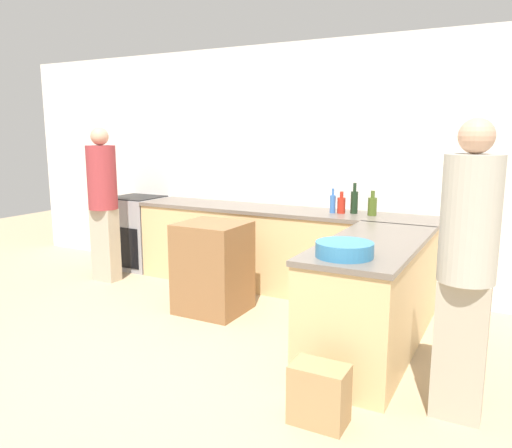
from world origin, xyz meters
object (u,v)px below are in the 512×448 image
wine_bottle_dark (354,201)px  person_at_peninsula (467,261)px  range_oven (138,232)px  paper_bag (319,394)px  mixing_bowl (344,249)px  island_table (213,267)px  person_by_range (103,199)px  olive_oil_bottle (372,206)px  hot_sauce_bottle (341,205)px  water_bottle_blue (333,203)px

wine_bottle_dark → person_at_peninsula: bearing=-56.4°
range_oven → paper_bag: bearing=-33.9°
mixing_bowl → person_at_peninsula: person_at_peninsula is taller
island_table → person_by_range: bearing=170.5°
range_oven → mixing_bowl: mixing_bowl is taller
mixing_bowl → olive_oil_bottle: (-0.29, 1.76, 0.05)m
island_table → wine_bottle_dark: 1.59m
hot_sauce_bottle → paper_bag: 2.52m
person_by_range → paper_bag: bearing=-26.1°
paper_bag → hot_sauce_bottle: bearing=105.9°
mixing_bowl → water_bottle_blue: size_ratio=1.53×
water_bottle_blue → person_at_peninsula: person_at_peninsula is taller
mixing_bowl → olive_oil_bottle: olive_oil_bottle is taller
mixing_bowl → water_bottle_blue: (-0.69, 1.73, 0.05)m
mixing_bowl → wine_bottle_dark: wine_bottle_dark is taller
hot_sauce_bottle → olive_oil_bottle: (0.32, 0.01, 0.01)m
water_bottle_blue → olive_oil_bottle: 0.41m
hot_sauce_bottle → wine_bottle_dark: wine_bottle_dark is taller
range_oven → person_at_peninsula: size_ratio=0.51×
range_oven → paper_bag: size_ratio=2.50×
wine_bottle_dark → water_bottle_blue: (-0.21, -0.07, -0.02)m
mixing_bowl → paper_bag: (0.04, -0.54, -0.77)m
hot_sauce_bottle → water_bottle_blue: 0.09m
island_table → wine_bottle_dark: wine_bottle_dark is taller
olive_oil_bottle → person_by_range: size_ratio=0.14×
island_table → person_by_range: size_ratio=0.49×
hot_sauce_bottle → paper_bag: bearing=-74.1°
island_table → hot_sauce_bottle: bearing=45.3°
range_oven → person_by_range: bearing=-82.6°
paper_bag → wine_bottle_dark: bearing=102.8°
range_oven → person_at_peninsula: 4.51m
range_oven → paper_bag: (3.37, -2.27, -0.27)m
island_table → wine_bottle_dark: bearing=43.4°
person_by_range → paper_bag: person_by_range is taller
person_at_peninsula → mixing_bowl: bearing=174.2°
person_by_range → paper_bag: size_ratio=4.85×
hot_sauce_bottle → water_bottle_blue: (-0.09, -0.02, 0.01)m
person_by_range → wine_bottle_dark: bearing=14.9°
range_oven → water_bottle_blue: bearing=0.1°
wine_bottle_dark → water_bottle_blue: wine_bottle_dark is taller
wine_bottle_dark → paper_bag: 2.55m
range_oven → island_table: range_oven is taller
island_table → paper_bag: 2.10m
mixing_bowl → olive_oil_bottle: size_ratio=1.56×
mixing_bowl → olive_oil_bottle: bearing=99.2°
mixing_bowl → water_bottle_blue: 1.87m
olive_oil_bottle → person_by_range: 3.04m
island_table → person_by_range: 1.79m
mixing_bowl → range_oven: bearing=152.6°
mixing_bowl → person_by_range: 3.41m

